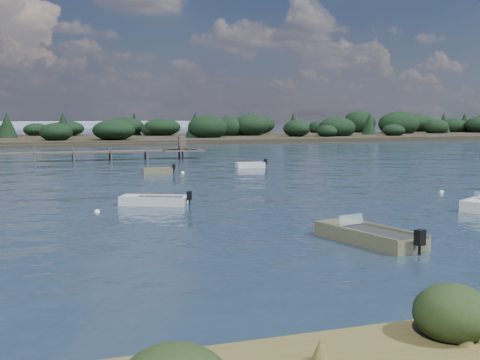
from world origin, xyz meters
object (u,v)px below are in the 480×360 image
object	(u,v)px
tender_far_white	(157,172)
dinghy_mid_grey	(154,202)
tender_far_grey_b	(250,166)
dinghy_near_olive	(368,238)

from	to	relation	value
tender_far_white	dinghy_mid_grey	bearing A→B (deg)	-101.72
dinghy_mid_grey	tender_far_grey_b	distance (m)	25.92
dinghy_near_olive	tender_far_grey_b	xyz separation A→B (m)	(7.37, 35.29, -0.02)
dinghy_near_olive	tender_far_grey_b	distance (m)	36.05
tender_far_white	tender_far_grey_b	world-z (taller)	tender_far_grey_b
dinghy_mid_grey	tender_far_white	bearing A→B (deg)	78.28
tender_far_grey_b	dinghy_mid_grey	bearing A→B (deg)	-122.79
tender_far_white	dinghy_mid_grey	xyz separation A→B (m)	(-3.97, -19.15, 0.00)
tender_far_white	tender_far_grey_b	size ratio (longest dim) A/B	0.92
dinghy_near_olive	dinghy_mid_grey	world-z (taller)	dinghy_near_olive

